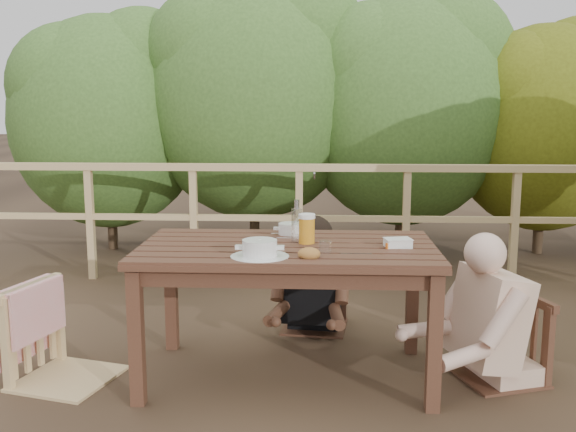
{
  "coord_description": "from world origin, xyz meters",
  "views": [
    {
      "loc": [
        0.17,
        -3.46,
        1.5
      ],
      "look_at": [
        0.0,
        0.05,
        0.9
      ],
      "focal_mm": 40.84,
      "sensor_mm": 36.0,
      "label": 1
    }
  ],
  "objects_px": {
    "chair_right": "(501,302)",
    "bottle": "(297,222)",
    "chair_left": "(63,292)",
    "bread_roll": "(309,254)",
    "soup_near": "(260,249)",
    "woman": "(315,240)",
    "diner_right": "(509,258)",
    "chair_far": "(315,267)",
    "table": "(288,313)",
    "butter_tub": "(398,244)",
    "tumbler": "(325,248)",
    "soup_far": "(291,230)",
    "beer_glass": "(307,230)"
  },
  "relations": [
    {
      "from": "woman",
      "to": "bottle",
      "type": "relative_size",
      "value": 4.84
    },
    {
      "from": "chair_left",
      "to": "woman",
      "type": "height_order",
      "value": "woman"
    },
    {
      "from": "chair_left",
      "to": "butter_tub",
      "type": "distance_m",
      "value": 1.82
    },
    {
      "from": "soup_near",
      "to": "beer_glass",
      "type": "height_order",
      "value": "beer_glass"
    },
    {
      "from": "bread_roll",
      "to": "bottle",
      "type": "xyz_separation_m",
      "value": [
        -0.07,
        0.37,
        0.09
      ]
    },
    {
      "from": "woman",
      "to": "bread_roll",
      "type": "xyz_separation_m",
      "value": [
        -0.02,
        -1.13,
        0.16
      ]
    },
    {
      "from": "table",
      "to": "butter_tub",
      "type": "height_order",
      "value": "butter_tub"
    },
    {
      "from": "soup_far",
      "to": "tumbler",
      "type": "height_order",
      "value": "soup_far"
    },
    {
      "from": "diner_right",
      "to": "butter_tub",
      "type": "relative_size",
      "value": 9.67
    },
    {
      "from": "diner_right",
      "to": "bread_roll",
      "type": "bearing_deg",
      "value": 88.78
    },
    {
      "from": "chair_left",
      "to": "beer_glass",
      "type": "bearing_deg",
      "value": -67.85
    },
    {
      "from": "diner_right",
      "to": "soup_far",
      "type": "distance_m",
      "value": 1.22
    },
    {
      "from": "chair_left",
      "to": "bread_roll",
      "type": "height_order",
      "value": "chair_left"
    },
    {
      "from": "bottle",
      "to": "woman",
      "type": "bearing_deg",
      "value": 82.66
    },
    {
      "from": "chair_left",
      "to": "bread_roll",
      "type": "bearing_deg",
      "value": -82.68
    },
    {
      "from": "chair_right",
      "to": "bottle",
      "type": "bearing_deg",
      "value": -110.38
    },
    {
      "from": "soup_far",
      "to": "butter_tub",
      "type": "bearing_deg",
      "value": -28.3
    },
    {
      "from": "table",
      "to": "butter_tub",
      "type": "xyz_separation_m",
      "value": [
        0.59,
        -0.02,
        0.4
      ]
    },
    {
      "from": "chair_left",
      "to": "woman",
      "type": "distance_m",
      "value": 1.65
    },
    {
      "from": "soup_near",
      "to": "bread_roll",
      "type": "xyz_separation_m",
      "value": [
        0.25,
        -0.02,
        -0.02
      ]
    },
    {
      "from": "chair_right",
      "to": "tumbler",
      "type": "relative_size",
      "value": 11.62
    },
    {
      "from": "woman",
      "to": "chair_right",
      "type": "bearing_deg",
      "value": 148.54
    },
    {
      "from": "diner_right",
      "to": "chair_far",
      "type": "bearing_deg",
      "value": 35.06
    },
    {
      "from": "soup_near",
      "to": "tumbler",
      "type": "xyz_separation_m",
      "value": [
        0.33,
        0.1,
        -0.01
      ]
    },
    {
      "from": "chair_right",
      "to": "tumbler",
      "type": "xyz_separation_m",
      "value": [
        -0.96,
        -0.21,
        0.34
      ]
    },
    {
      "from": "chair_far",
      "to": "bread_roll",
      "type": "bearing_deg",
      "value": -84.52
    },
    {
      "from": "chair_far",
      "to": "bread_roll",
      "type": "distance_m",
      "value": 1.16
    },
    {
      "from": "woman",
      "to": "bottle",
      "type": "xyz_separation_m",
      "value": [
        -0.1,
        -0.76,
        0.26
      ]
    },
    {
      "from": "chair_left",
      "to": "soup_near",
      "type": "bearing_deg",
      "value": -83.45
    },
    {
      "from": "chair_right",
      "to": "soup_near",
      "type": "relative_size",
      "value": 2.98
    },
    {
      "from": "bread_roll",
      "to": "tumbler",
      "type": "distance_m",
      "value": 0.14
    },
    {
      "from": "diner_right",
      "to": "butter_tub",
      "type": "distance_m",
      "value": 0.61
    },
    {
      "from": "soup_near",
      "to": "butter_tub",
      "type": "distance_m",
      "value": 0.76
    },
    {
      "from": "woman",
      "to": "soup_near",
      "type": "bearing_deg",
      "value": 83.02
    },
    {
      "from": "soup_far",
      "to": "tumbler",
      "type": "relative_size",
      "value": 3.18
    },
    {
      "from": "diner_right",
      "to": "table",
      "type": "bearing_deg",
      "value": 73.4
    },
    {
      "from": "diner_right",
      "to": "tumbler",
      "type": "height_order",
      "value": "diner_right"
    },
    {
      "from": "tumbler",
      "to": "butter_tub",
      "type": "height_order",
      "value": "tumbler"
    },
    {
      "from": "chair_left",
      "to": "chair_right",
      "type": "xyz_separation_m",
      "value": [
        2.37,
        0.15,
        -0.06
      ]
    },
    {
      "from": "chair_right",
      "to": "bottle",
      "type": "relative_size",
      "value": 3.5
    },
    {
      "from": "tumbler",
      "to": "bread_roll",
      "type": "bearing_deg",
      "value": -124.96
    },
    {
      "from": "chair_left",
      "to": "chair_right",
      "type": "distance_m",
      "value": 2.38
    },
    {
      "from": "table",
      "to": "soup_far",
      "type": "relative_size",
      "value": 6.64
    },
    {
      "from": "butter_tub",
      "to": "chair_right",
      "type": "bearing_deg",
      "value": -5.57
    },
    {
      "from": "woman",
      "to": "tumbler",
      "type": "bearing_deg",
      "value": 99.95
    },
    {
      "from": "soup_near",
      "to": "woman",
      "type": "bearing_deg",
      "value": 76.34
    },
    {
      "from": "table",
      "to": "chair_far",
      "type": "bearing_deg",
      "value": 79.95
    },
    {
      "from": "butter_tub",
      "to": "chair_left",
      "type": "bearing_deg",
      "value": 171.48
    },
    {
      "from": "woman",
      "to": "soup_far",
      "type": "height_order",
      "value": "woman"
    },
    {
      "from": "beer_glass",
      "to": "tumbler",
      "type": "bearing_deg",
      "value": -66.31
    }
  ]
}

